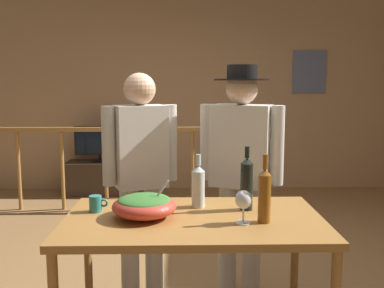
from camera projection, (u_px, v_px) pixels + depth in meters
name	position (u px, v px, depth m)	size (l,w,h in m)	color
ground_plane	(213.00, 279.00, 3.51)	(7.91, 7.91, 0.00)	olive
back_wall	(199.00, 89.00, 6.32)	(5.92, 0.10, 2.86)	tan
framed_picture	(309.00, 72.00, 6.26)	(0.47, 0.03, 0.59)	slate
stair_railing	(145.00, 156.00, 5.34)	(3.20, 0.10, 1.05)	#9E6B33
tv_console	(100.00, 178.00, 6.12)	(0.90, 0.40, 0.45)	#38281E
flat_screen_tv	(99.00, 141.00, 6.01)	(0.64, 0.12, 0.49)	black
serving_table	(193.00, 231.00, 2.45)	(1.41, 0.84, 0.81)	#9E6B33
salad_bowl	(144.00, 205.00, 2.43)	(0.35, 0.35, 0.21)	#CC3D2D
wine_glass	(243.00, 201.00, 2.31)	(0.09, 0.09, 0.18)	silver
wine_bottle_amber	(264.00, 195.00, 2.33)	(0.07, 0.07, 0.36)	brown
wine_bottle_clear	(198.00, 185.00, 2.62)	(0.08, 0.08, 0.31)	silver
wine_bottle_dark	(247.00, 183.00, 2.56)	(0.07, 0.07, 0.37)	black
mug_teal	(96.00, 204.00, 2.53)	(0.11, 0.07, 0.09)	teal
person_standing_left	(141.00, 169.00, 3.13)	(0.51, 0.33, 1.60)	beige
person_standing_right	(241.00, 161.00, 3.14)	(0.56, 0.38, 1.65)	beige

